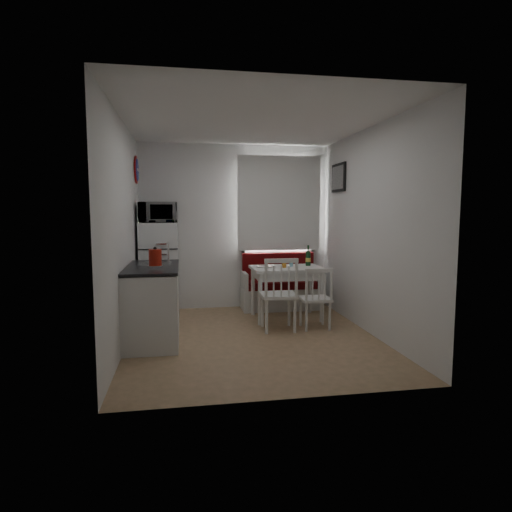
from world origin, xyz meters
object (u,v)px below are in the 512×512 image
Objects in this scene: bench at (280,291)px; chair_right at (317,292)px; chair_left at (280,286)px; microwave at (158,212)px; wine_bottle at (308,255)px; dining_table at (287,273)px; fridge at (160,269)px; kettle at (155,258)px; kitchen_counter at (153,302)px.

chair_right is at bearing -81.22° from bench.
bench is 2.37× the size of chair_left.
chair_right is at bearing -28.73° from microwave.
chair_left is 0.95× the size of microwave.
dining_table is at bearing -164.05° from wine_bottle.
microwave is (0.00, -0.05, 0.84)m from fridge.
wine_bottle is at bearing -11.16° from fridge.
chair_right is 0.86m from wine_bottle.
chair_left is 2.16m from microwave.
chair_left is 1.97m from fridge.
dining_table is (-0.05, -0.64, 0.38)m from bench.
microwave is (-1.56, 1.15, 0.94)m from chair_left.
chair_right is 1.88× the size of kettle.
microwave is (-1.81, 0.48, 0.87)m from dining_table.
kettle reaches higher than wine_bottle.
chair_left is at bearing -127.96° from wine_bottle.
kettle is (0.03, -1.38, -0.52)m from microwave.
chair_left is at bearing -102.98° from bench.
dining_table is at bearing 26.74° from kettle.
bench is at bearing 119.20° from wine_bottle.
chair_right is 2.11m from kettle.
chair_right is 0.32× the size of fridge.
chair_left is (-0.30, -1.30, 0.30)m from bench.
dining_table is 1.85× the size of microwave.
fridge is 2.55× the size of microwave.
microwave reaches higher than chair_right.
microwave is (-1.87, -0.16, 1.25)m from bench.
kettle is 0.78× the size of wine_bottle.
dining_table is at bearing -94.56° from bench.
chair_left is at bearing 8.52° from kettle.
kettle is (-2.03, -0.24, 0.51)m from chair_right.
chair_left reaches higher than bench.
dining_table is 0.72m from chair_right.
chair_left reaches higher than dining_table.
kitchen_counter is 1.59m from chair_left.
fridge reaches higher than wine_bottle.
chair_right is 2.57m from microwave.
bench is 5.22× the size of kettle.
microwave is at bearing -90.00° from fridge.
bench is at bearing 99.77° from chair_right.
kitchen_counter is at bearing 105.23° from kettle.
dining_table is 2.28× the size of chair_right.
microwave is 1.47m from kettle.
bench is 0.74m from dining_table.
chair_right is 2.39m from fridge.
kettle is at bearing -169.57° from chair_left.
dining_table is 4.28× the size of kettle.
chair_right is at bearing 3.56° from chair_left.
wine_bottle is at bearing 83.45° from chair_right.
dining_table is at bearing -14.73° from microwave.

